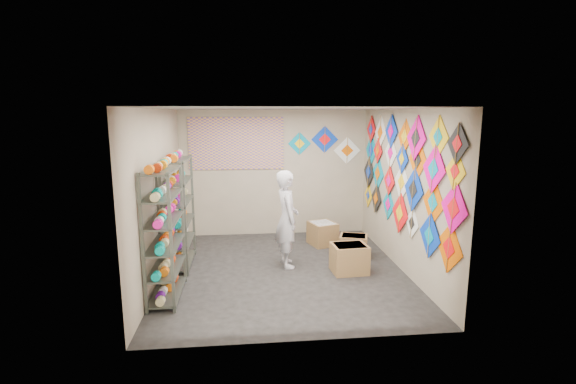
{
  "coord_description": "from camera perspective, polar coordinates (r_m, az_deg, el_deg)",
  "views": [
    {
      "loc": [
        -0.63,
        -6.69,
        2.63
      ],
      "look_at": [
        0.1,
        0.3,
        1.3
      ],
      "focal_mm": 26.0,
      "sensor_mm": 36.0,
      "label": 1
    }
  ],
  "objects": [
    {
      "name": "shelf_rack_back",
      "position": [
        7.42,
        -14.73,
        -2.72
      ],
      "size": [
        0.4,
        1.1,
        1.9
      ],
      "primitive_type": "cube",
      "color": "#4C5147",
      "rests_on": "ground"
    },
    {
      "name": "room_walls",
      "position": [
        6.79,
        -0.58,
        2.38
      ],
      "size": [
        4.5,
        4.5,
        4.5
      ],
      "color": "tan",
      "rests_on": "ground"
    },
    {
      "name": "ground",
      "position": [
        7.21,
        -0.55,
        -10.66
      ],
      "size": [
        4.5,
        4.5,
        0.0
      ],
      "primitive_type": "plane",
      "color": "black"
    },
    {
      "name": "shopkeeper",
      "position": [
        7.18,
        -0.14,
        -3.69
      ],
      "size": [
        0.71,
        0.55,
        1.68
      ],
      "primitive_type": "imported",
      "rotation": [
        0.0,
        0.0,
        1.69
      ],
      "color": "silver",
      "rests_on": "ground"
    },
    {
      "name": "back_wall_kites",
      "position": [
        9.13,
        5.29,
        6.46
      ],
      "size": [
        1.6,
        0.02,
        0.83
      ],
      "color": "#008FB0",
      "rests_on": "room_walls"
    },
    {
      "name": "shelf_rack_front",
      "position": [
        6.18,
        -16.53,
        -5.5
      ],
      "size": [
        0.4,
        1.1,
        1.9
      ],
      "primitive_type": "cube",
      "color": "#4C5147",
      "rests_on": "ground"
    },
    {
      "name": "carton_a",
      "position": [
        7.14,
        8.38,
        -8.97
      ],
      "size": [
        0.6,
        0.52,
        0.48
      ],
      "primitive_type": "cube",
      "rotation": [
        0.0,
        0.0,
        0.07
      ],
      "color": "olive",
      "rests_on": "ground"
    },
    {
      "name": "carton_b",
      "position": [
        7.91,
        8.94,
        -7.3
      ],
      "size": [
        0.6,
        0.54,
        0.41
      ],
      "primitive_type": "cube",
      "rotation": [
        0.0,
        0.0,
        -0.31
      ],
      "color": "olive",
      "rests_on": "ground"
    },
    {
      "name": "poster",
      "position": [
        8.94,
        -7.08,
        6.59
      ],
      "size": [
        2.0,
        0.01,
        1.1
      ],
      "primitive_type": "cube",
      "color": "#624595",
      "rests_on": "room_walls"
    },
    {
      "name": "kite_wall_display",
      "position": [
        7.21,
        15.31,
        2.36
      ],
      "size": [
        0.06,
        4.32,
        2.05
      ],
      "color": "#EB5F00",
      "rests_on": "room_walls"
    },
    {
      "name": "carton_c",
      "position": [
        8.53,
        4.75,
        -5.68
      ],
      "size": [
        0.62,
        0.65,
        0.46
      ],
      "primitive_type": "cube",
      "rotation": [
        0.0,
        0.0,
        0.31
      ],
      "color": "olive",
      "rests_on": "ground"
    },
    {
      "name": "string_spools",
      "position": [
        6.78,
        -15.58,
        -3.2
      ],
      "size": [
        0.12,
        2.36,
        0.12
      ],
      "color": "#FF16A4",
      "rests_on": "ground"
    }
  ]
}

